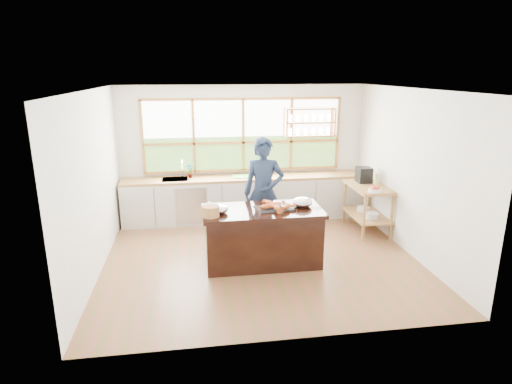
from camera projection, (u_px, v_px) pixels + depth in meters
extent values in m
plane|color=brown|center=(260.00, 257.00, 7.04)|extent=(5.00, 5.00, 0.00)
cube|color=silver|center=(243.00, 152.00, 8.81)|extent=(5.00, 0.02, 2.70)
cube|color=silver|center=(294.00, 229.00, 4.53)|extent=(5.00, 0.02, 2.70)
cube|color=silver|center=(94.00, 184.00, 6.32)|extent=(0.02, 4.50, 2.70)
cube|color=silver|center=(410.00, 173.00, 7.03)|extent=(0.02, 4.50, 2.70)
cube|color=white|center=(261.00, 89.00, 6.30)|extent=(5.00, 4.50, 0.02)
cube|color=#BC8337|center=(243.00, 135.00, 8.69)|extent=(4.05, 0.06, 1.50)
cube|color=white|center=(243.00, 118.00, 8.62)|extent=(3.98, 0.01, 0.75)
cube|color=#2B5718|center=(243.00, 153.00, 8.81)|extent=(3.98, 0.01, 0.70)
cube|color=#BC8337|center=(310.00, 109.00, 8.63)|extent=(1.00, 0.28, 0.03)
cube|color=#BC8337|center=(309.00, 122.00, 8.71)|extent=(1.00, 0.28, 0.03)
cube|color=#BC8337|center=(309.00, 136.00, 8.78)|extent=(1.00, 0.28, 0.03)
cube|color=#BC8337|center=(286.00, 123.00, 8.64)|extent=(0.03, 0.28, 0.55)
cube|color=#BC8337|center=(333.00, 122.00, 8.78)|extent=(0.03, 0.28, 0.55)
cube|color=beige|center=(245.00, 199.00, 8.77)|extent=(4.90, 0.62, 0.85)
cube|color=#BABBC2|center=(191.00, 206.00, 8.31)|extent=(0.60, 0.01, 0.72)
cube|color=olive|center=(245.00, 178.00, 8.65)|extent=(4.90, 0.62, 0.05)
cube|color=#BABBC2|center=(175.00, 183.00, 8.46)|extent=(0.50, 0.42, 0.16)
cube|color=olive|center=(392.00, 216.00, 7.65)|extent=(0.04, 0.04, 0.90)
cube|color=olive|center=(369.00, 200.00, 8.60)|extent=(0.04, 0.04, 0.90)
cube|color=olive|center=(364.00, 218.00, 7.58)|extent=(0.04, 0.04, 0.90)
cube|color=olive|center=(345.00, 201.00, 8.53)|extent=(0.04, 0.04, 0.90)
cube|color=olive|center=(366.00, 215.00, 8.13)|extent=(0.62, 1.10, 0.03)
cube|color=olive|center=(369.00, 187.00, 7.97)|extent=(0.62, 1.10, 0.05)
cylinder|color=silver|center=(372.00, 216.00, 7.87)|extent=(0.24, 0.24, 0.11)
cylinder|color=silver|center=(364.00, 210.00, 8.25)|extent=(0.24, 0.24, 0.09)
cube|color=black|center=(262.00, 238.00, 6.74)|extent=(1.77, 0.82, 0.84)
cube|color=black|center=(262.00, 211.00, 6.61)|extent=(1.85, 0.90, 0.06)
imported|color=#18243D|center=(264.00, 193.00, 7.31)|extent=(0.77, 0.58, 1.90)
imported|color=slate|center=(190.00, 171.00, 8.50)|extent=(0.17, 0.13, 0.30)
cube|color=green|center=(243.00, 176.00, 8.63)|extent=(0.40, 0.30, 0.01)
cube|color=black|center=(364.00, 175.00, 8.16)|extent=(0.26, 0.27, 0.29)
cylinder|color=#96AA54|center=(376.00, 181.00, 7.74)|extent=(0.09, 0.09, 0.29)
cylinder|color=silver|center=(375.00, 190.00, 7.57)|extent=(0.24, 0.24, 0.05)
sphere|color=red|center=(378.00, 187.00, 7.57)|extent=(0.07, 0.07, 0.07)
sphere|color=red|center=(375.00, 187.00, 7.61)|extent=(0.07, 0.07, 0.07)
sphere|color=red|center=(372.00, 187.00, 7.58)|extent=(0.07, 0.07, 0.07)
sphere|color=red|center=(374.00, 188.00, 7.52)|extent=(0.07, 0.07, 0.07)
sphere|color=red|center=(377.00, 188.00, 7.52)|extent=(0.07, 0.07, 0.07)
cube|color=black|center=(274.00, 208.00, 6.63)|extent=(0.61, 0.48, 0.02)
ellipsoid|color=#CC5723|center=(267.00, 207.00, 6.55)|extent=(0.23, 0.15, 0.08)
ellipsoid|color=#CC5723|center=(279.00, 205.00, 6.65)|extent=(0.23, 0.14, 0.08)
ellipsoid|color=#CC5723|center=(287.00, 207.00, 6.55)|extent=(0.21, 0.21, 0.08)
ellipsoid|color=#CC5723|center=(269.00, 203.00, 6.72)|extent=(0.18, 0.23, 0.08)
ellipsoid|color=#CC5723|center=(277.00, 208.00, 6.49)|extent=(0.11, 0.22, 0.08)
ellipsoid|color=#BABBC2|center=(219.00, 209.00, 6.43)|extent=(0.27, 0.27, 0.13)
ellipsoid|color=#BABBC2|center=(302.00, 202.00, 6.73)|extent=(0.32, 0.32, 0.15)
cylinder|color=white|center=(283.00, 214.00, 6.37)|extent=(0.06, 0.06, 0.01)
cylinder|color=white|center=(283.00, 210.00, 6.35)|extent=(0.01, 0.01, 0.13)
ellipsoid|color=white|center=(283.00, 204.00, 6.32)|extent=(0.08, 0.08, 0.10)
cylinder|color=#B68448|center=(211.00, 211.00, 6.26)|extent=(0.26, 0.26, 0.16)
cylinder|color=silver|center=(212.00, 207.00, 6.61)|extent=(0.14, 0.31, 0.08)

